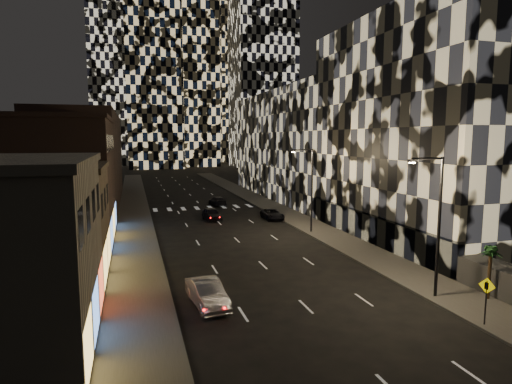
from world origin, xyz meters
TOP-DOWN VIEW (x-y plane):
  - sidewalk_left at (-10.00, 50.00)m, footprint 4.00×120.00m
  - sidewalk_right at (10.00, 50.00)m, footprint 4.00×120.00m
  - curb_left at (-7.90, 50.00)m, footprint 0.20×120.00m
  - curb_right at (7.90, 50.00)m, footprint 0.20×120.00m
  - retail_tan at (-17.00, 21.00)m, footprint 10.00×10.00m
  - retail_brown at (-17.00, 33.50)m, footprint 10.00×15.00m
  - retail_filler_left at (-17.00, 60.00)m, footprint 10.00×40.00m
  - midrise_right at (20.00, 24.50)m, footprint 16.00×25.00m
  - midrise_base at (12.30, 24.50)m, footprint 0.60×25.00m
  - midrise_filler_right at (20.00, 57.00)m, footprint 16.00×40.00m
  - tower_right_mid at (35.00, 135.00)m, footprint 20.00×20.00m
  - tower_left_back at (-12.00, 165.00)m, footprint 24.00×24.00m
  - tower_center_low at (-2.00, 140.00)m, footprint 18.00×18.00m
  - streetlight_near at (8.35, 10.00)m, footprint 2.55×0.25m
  - streetlight_far at (8.35, 30.00)m, footprint 2.55×0.25m
  - car_silver_parked at (-5.80, 12.89)m, footprint 2.24×4.97m
  - car_dark_midlane at (-0.50, 40.40)m, footprint 2.24×4.61m
  - car_dark_oncoming at (2.46, 51.72)m, footprint 2.32×4.81m
  - car_dark_rightlane at (7.00, 38.67)m, footprint 2.22×4.71m
  - ped_sign at (8.30, 5.65)m, footprint 0.36×0.83m
  - palm_tree at (11.50, 8.68)m, footprint 1.73×1.75m

SIDE VIEW (x-z plane):
  - sidewalk_left at x=-10.00m, z-range 0.00..0.15m
  - sidewalk_right at x=10.00m, z-range 0.00..0.15m
  - curb_left at x=-7.90m, z-range 0.00..0.15m
  - curb_right at x=7.90m, z-range 0.00..0.15m
  - car_dark_rightlane at x=7.00m, z-range 0.00..1.30m
  - car_dark_oncoming at x=2.46m, z-range 0.00..1.35m
  - car_dark_midlane at x=-0.50m, z-range 0.00..1.52m
  - car_silver_parked at x=-5.80m, z-range 0.00..1.58m
  - midrise_base at x=12.30m, z-range 0.00..3.00m
  - ped_sign at x=8.30m, z-range 0.62..3.25m
  - palm_tree at x=11.50m, z-range 1.26..4.69m
  - retail_tan at x=-17.00m, z-range 0.00..8.00m
  - streetlight_near at x=8.35m, z-range 0.85..9.85m
  - streetlight_far at x=8.35m, z-range 0.85..9.85m
  - retail_brown at x=-17.00m, z-range 0.00..12.00m
  - retail_filler_left at x=-17.00m, z-range 0.00..14.00m
  - midrise_filler_right at x=20.00m, z-range 0.00..18.00m
  - midrise_right at x=20.00m, z-range 0.00..22.00m
  - tower_center_low at x=-2.00m, z-range 0.00..95.00m
  - tower_right_mid at x=35.00m, z-range 0.00..100.00m
  - tower_left_back at x=-12.00m, z-range 0.00..120.00m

